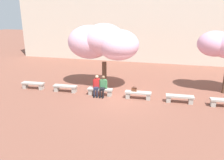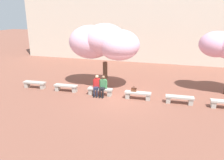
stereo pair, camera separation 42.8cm
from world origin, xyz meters
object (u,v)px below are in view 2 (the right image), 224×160
Objects in this scene: stone_bench_east_end at (180,99)px; handbag at (134,89)px; stone_bench_center at (100,91)px; cherry_tree_main at (104,42)px; person_seated_right at (103,85)px; person_seated_left at (97,85)px; stone_bench_west_end at (35,84)px; stone_bench_near_east at (138,94)px; stone_bench_near_west at (66,87)px.

handbag is (-2.66, 0.02, 0.28)m from stone_bench_east_end.
cherry_tree_main is at bearing 99.58° from stone_bench_center.
person_seated_right is at bearing -179.33° from stone_bench_east_end.
stone_bench_east_end is at bearing -0.51° from handbag.
stone_bench_west_end is at bearing 179.34° from person_seated_left.
stone_bench_west_end and stone_bench_center have the same top height.
stone_bench_near_east is 2.40m from stone_bench_east_end.
stone_bench_west_end is 5.59m from cherry_tree_main.
stone_bench_near_west is 2.24m from person_seated_left.
stone_bench_near_east is at bearing 180.00° from stone_bench_east_end.
handbag reaches higher than stone_bench_near_east.
stone_bench_near_west is 2.40m from stone_bench_center.
person_seated_left is (-2.61, -0.05, 0.40)m from stone_bench_near_east.
person_seated_right is (-4.59, -0.05, 0.40)m from stone_bench_east_end.
stone_bench_west_end is 7.21m from stone_bench_near_east.
stone_bench_west_end and stone_bench_east_end have the same top height.
stone_bench_near_east is at bearing 0.00° from stone_bench_near_west.
stone_bench_center is at bearing 14.66° from person_seated_left.
cherry_tree_main is (2.12, 1.70, 2.82)m from stone_bench_near_west.
stone_bench_west_end is 2.40m from stone_bench_near_west.
cherry_tree_main is (-0.08, 1.75, 2.42)m from person_seated_left.
stone_bench_west_end is 1.00× the size of stone_bench_near_east.
stone_bench_west_end is 1.23× the size of person_seated_left.
stone_bench_near_west is 4.56m from handbag.
stone_bench_near_west is 1.00× the size of stone_bench_near_east.
cherry_tree_main is (-2.69, 1.70, 2.82)m from stone_bench_near_east.
stone_bench_center is 4.80m from stone_bench_east_end.
stone_bench_east_end is 0.32× the size of cherry_tree_main.
person_seated_left is at bearing -179.39° from stone_bench_east_end.
stone_bench_near_west is at bearing 180.00° from stone_bench_near_east.
stone_bench_west_end is 1.00× the size of stone_bench_center.
stone_bench_east_end is (9.61, 0.00, 0.00)m from stone_bench_west_end.
cherry_tree_main reaches higher than stone_bench_east_end.
person_seated_left and person_seated_right have the same top height.
stone_bench_west_end is 4.68× the size of handbag.
person_seated_right is (0.41, -0.00, 0.00)m from person_seated_left.
handbag is at bearing 179.49° from stone_bench_east_end.
stone_bench_east_end is 4.61m from person_seated_right.
cherry_tree_main is at bearing 105.86° from person_seated_right.
stone_bench_center is 0.32× the size of cherry_tree_main.
stone_bench_near_east is (4.80, 0.00, 0.00)m from stone_bench_near_west.
person_seated_left reaches higher than stone_bench_west_end.
stone_bench_east_end is at bearing 0.00° from stone_bench_near_east.
handbag is at bearing 0.19° from stone_bench_west_end.
person_seated_left reaches higher than stone_bench_near_east.
stone_bench_near_west and stone_bench_center have the same top height.
stone_bench_near_east is at bearing 1.17° from person_seated_left.
stone_bench_near_west is 7.21m from stone_bench_east_end.
stone_bench_near_east is 2.64m from person_seated_left.
stone_bench_east_end is at bearing 0.00° from stone_bench_center.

